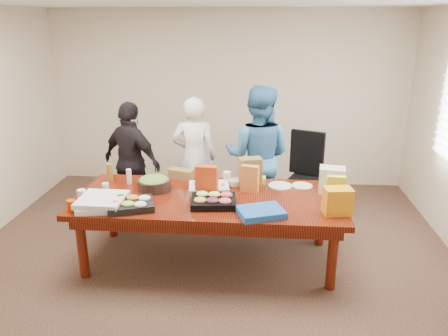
# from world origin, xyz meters

# --- Properties ---
(floor) EXTENTS (5.50, 5.00, 0.02)m
(floor) POSITION_xyz_m (0.00, 0.00, -0.01)
(floor) COLOR #47301E
(floor) RESTS_ON ground
(wall_back) EXTENTS (5.50, 0.04, 2.70)m
(wall_back) POSITION_xyz_m (0.00, 2.50, 1.35)
(wall_back) COLOR beige
(wall_back) RESTS_ON floor
(wall_front) EXTENTS (5.50, 0.04, 2.70)m
(wall_front) POSITION_xyz_m (0.00, -2.50, 1.35)
(wall_front) COLOR beige
(wall_front) RESTS_ON floor
(conference_table) EXTENTS (2.80, 1.20, 0.75)m
(conference_table) POSITION_xyz_m (0.00, 0.00, 0.38)
(conference_table) COLOR #4C1C0F
(conference_table) RESTS_ON floor
(office_chair) EXTENTS (0.72, 0.72, 1.09)m
(office_chair) POSITION_xyz_m (1.15, 1.21, 0.54)
(office_chair) COLOR black
(office_chair) RESTS_ON floor
(person_center) EXTENTS (0.61, 0.42, 1.61)m
(person_center) POSITION_xyz_m (-0.34, 1.18, 0.80)
(person_center) COLOR white
(person_center) RESTS_ON floor
(person_right) EXTENTS (0.99, 0.84, 1.79)m
(person_right) POSITION_xyz_m (0.50, 1.01, 0.89)
(person_right) COLOR teal
(person_right) RESTS_ON floor
(person_left) EXTENTS (0.99, 0.77, 1.57)m
(person_left) POSITION_xyz_m (-1.12, 0.97, 0.79)
(person_left) COLOR black
(person_left) RESTS_ON floor
(veggie_tray) EXTENTS (0.54, 0.48, 0.07)m
(veggie_tray) POSITION_xyz_m (-0.74, -0.36, 0.78)
(veggie_tray) COLOR black
(veggie_tray) RESTS_ON conference_table
(fruit_tray) EXTENTS (0.49, 0.40, 0.07)m
(fruit_tray) POSITION_xyz_m (0.07, -0.20, 0.78)
(fruit_tray) COLOR black
(fruit_tray) RESTS_ON conference_table
(sheet_cake) EXTENTS (0.47, 0.38, 0.08)m
(sheet_cake) POSITION_xyz_m (-0.02, 0.15, 0.79)
(sheet_cake) COLOR silver
(sheet_cake) RESTS_ON conference_table
(salad_bowl) EXTENTS (0.39, 0.39, 0.12)m
(salad_bowl) POSITION_xyz_m (-0.63, 0.16, 0.81)
(salad_bowl) COLOR black
(salad_bowl) RESTS_ON conference_table
(chip_bag_blue) EXTENTS (0.51, 0.44, 0.06)m
(chip_bag_blue) POSITION_xyz_m (0.55, -0.41, 0.78)
(chip_bag_blue) COLOR #1A53AE
(chip_bag_blue) RESTS_ON conference_table
(chip_bag_red) EXTENTS (0.24, 0.11, 0.34)m
(chip_bag_red) POSITION_xyz_m (-0.03, 0.02, 0.92)
(chip_bag_red) COLOR #B93812
(chip_bag_red) RESTS_ON conference_table
(chip_bag_yellow) EXTENTS (0.19, 0.08, 0.28)m
(chip_bag_yellow) POSITION_xyz_m (1.30, -0.03, 0.89)
(chip_bag_yellow) COLOR yellow
(chip_bag_yellow) RESTS_ON conference_table
(chip_bag_orange) EXTENTS (0.21, 0.13, 0.30)m
(chip_bag_orange) POSITION_xyz_m (0.42, 0.18, 0.90)
(chip_bag_orange) COLOR orange
(chip_bag_orange) RESTS_ON conference_table
(mayo_jar) EXTENTS (0.11, 0.11, 0.14)m
(mayo_jar) POSITION_xyz_m (0.16, 0.43, 0.82)
(mayo_jar) COLOR white
(mayo_jar) RESTS_ON conference_table
(mustard_bottle) EXTENTS (0.07, 0.07, 0.17)m
(mustard_bottle) POSITION_xyz_m (-0.16, 0.40, 0.83)
(mustard_bottle) COLOR orange
(mustard_bottle) RESTS_ON conference_table
(dressing_bottle) EXTENTS (0.08, 0.08, 0.21)m
(dressing_bottle) POSITION_xyz_m (-1.20, 0.37, 0.86)
(dressing_bottle) COLOR #885C1A
(dressing_bottle) RESTS_ON conference_table
(ranch_bottle) EXTENTS (0.07, 0.07, 0.17)m
(ranch_bottle) POSITION_xyz_m (-0.96, 0.31, 0.84)
(ranch_bottle) COLOR silver
(ranch_bottle) RESTS_ON conference_table
(banana_bunch) EXTENTS (0.21, 0.13, 0.07)m
(banana_bunch) POSITION_xyz_m (0.49, 0.46, 0.79)
(banana_bunch) COLOR yellow
(banana_bunch) RESTS_ON conference_table
(bread_loaf) EXTENTS (0.31, 0.21, 0.12)m
(bread_loaf) POSITION_xyz_m (-0.39, 0.52, 0.81)
(bread_loaf) COLOR olive
(bread_loaf) RESTS_ON conference_table
(kraft_bag) EXTENTS (0.28, 0.21, 0.33)m
(kraft_bag) POSITION_xyz_m (0.42, 0.36, 0.91)
(kraft_bag) COLOR brown
(kraft_bag) RESTS_ON conference_table
(red_cup) EXTENTS (0.08, 0.08, 0.11)m
(red_cup) POSITION_xyz_m (-1.30, -0.47, 0.81)
(red_cup) COLOR #C63200
(red_cup) RESTS_ON conference_table
(clear_cup_a) EXTENTS (0.09, 0.09, 0.12)m
(clear_cup_a) POSITION_xyz_m (-1.30, -0.22, 0.81)
(clear_cup_a) COLOR white
(clear_cup_a) RESTS_ON conference_table
(clear_cup_b) EXTENTS (0.07, 0.07, 0.10)m
(clear_cup_b) POSITION_xyz_m (-1.14, 0.05, 0.80)
(clear_cup_b) COLOR silver
(clear_cup_b) RESTS_ON conference_table
(pizza_box_lower) EXTENTS (0.50, 0.50, 0.05)m
(pizza_box_lower) POSITION_xyz_m (-1.04, -0.34, 0.78)
(pizza_box_lower) COLOR white
(pizza_box_lower) RESTS_ON conference_table
(pizza_box_upper) EXTENTS (0.45, 0.45, 0.05)m
(pizza_box_upper) POSITION_xyz_m (-1.04, -0.35, 0.83)
(pizza_box_upper) COLOR silver
(pizza_box_upper) RESTS_ON pizza_box_lower
(plate_a) EXTENTS (0.28, 0.28, 0.01)m
(plate_a) POSITION_xyz_m (1.01, 0.39, 0.76)
(plate_a) COLOR silver
(plate_a) RESTS_ON conference_table
(plate_b) EXTENTS (0.32, 0.32, 0.02)m
(plate_b) POSITION_xyz_m (0.76, 0.37, 0.76)
(plate_b) COLOR silver
(plate_b) RESTS_ON conference_table
(dip_bowl_a) EXTENTS (0.19, 0.19, 0.06)m
(dip_bowl_a) POSITION_xyz_m (0.25, 0.38, 0.78)
(dip_bowl_a) COLOR beige
(dip_bowl_a) RESTS_ON conference_table
(dip_bowl_b) EXTENTS (0.20, 0.20, 0.06)m
(dip_bowl_b) POSITION_xyz_m (-0.72, 0.28, 0.78)
(dip_bowl_b) COLOR beige
(dip_bowl_b) RESTS_ON conference_table
(grocery_bag_white) EXTENTS (0.29, 0.23, 0.29)m
(grocery_bag_white) POSITION_xyz_m (1.30, 0.23, 0.89)
(grocery_bag_white) COLOR silver
(grocery_bag_white) RESTS_ON conference_table
(grocery_bag_yellow) EXTENTS (0.28, 0.22, 0.26)m
(grocery_bag_yellow) POSITION_xyz_m (1.28, -0.30, 0.88)
(grocery_bag_yellow) COLOR orange
(grocery_bag_yellow) RESTS_ON conference_table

